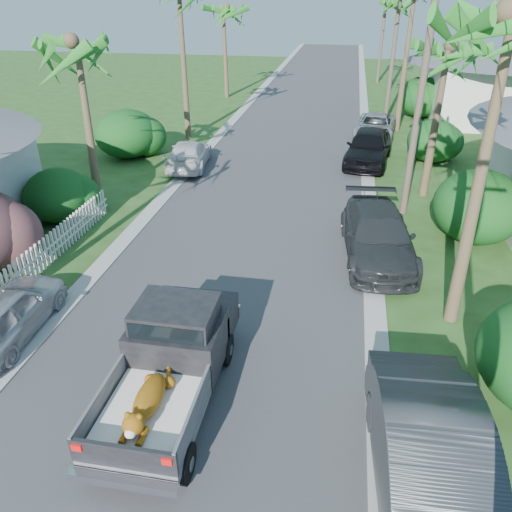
% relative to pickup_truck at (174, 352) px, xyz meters
% --- Properties ---
extents(ground, '(120.00, 120.00, 0.00)m').
position_rel_pickup_truck_xyz_m(ground, '(0.17, -2.01, -1.01)').
color(ground, '#2B481B').
rests_on(ground, ground).
extents(road, '(8.00, 100.00, 0.02)m').
position_rel_pickup_truck_xyz_m(road, '(0.17, 22.99, -1.00)').
color(road, '#38383A').
rests_on(road, ground).
extents(curb_left, '(0.60, 100.00, 0.06)m').
position_rel_pickup_truck_xyz_m(curb_left, '(-4.13, 22.99, -0.98)').
color(curb_left, '#A5A39E').
rests_on(curb_left, ground).
extents(curb_right, '(0.60, 100.00, 0.06)m').
position_rel_pickup_truck_xyz_m(curb_right, '(4.47, 22.99, -0.98)').
color(curb_right, '#A5A39E').
rests_on(curb_right, ground).
extents(pickup_truck, '(1.98, 5.12, 2.06)m').
position_rel_pickup_truck_xyz_m(pickup_truck, '(0.00, 0.00, 0.00)').
color(pickup_truck, black).
rests_on(pickup_truck, ground).
extents(parked_car_rn, '(2.16, 5.28, 1.70)m').
position_rel_pickup_truck_xyz_m(parked_car_rn, '(5.17, -1.91, -0.16)').
color(parked_car_rn, '#303435').
rests_on(parked_car_rn, ground).
extents(parked_car_rm, '(2.65, 5.46, 1.53)m').
position_rel_pickup_truck_xyz_m(parked_car_rm, '(4.58, 7.09, -0.24)').
color(parked_car_rm, '#2B2E30').
rests_on(parked_car_rm, ground).
extents(parked_car_rf, '(2.68, 5.24, 1.71)m').
position_rel_pickup_truck_xyz_m(parked_car_rf, '(4.45, 16.99, -0.16)').
color(parked_car_rf, black).
rests_on(parked_car_rf, ground).
extents(parked_car_rd, '(2.73, 4.93, 1.31)m').
position_rel_pickup_truck_xyz_m(parked_car_rd, '(4.95, 21.95, -0.36)').
color(parked_car_rd, '#B4B6BC').
rests_on(parked_car_rd, ground).
extents(parked_car_ln, '(1.80, 4.08, 1.37)m').
position_rel_pickup_truck_xyz_m(parked_car_ln, '(-4.83, 1.04, -0.33)').
color(parked_car_ln, '#B6B8BE').
rests_on(parked_car_ln, ground).
extents(parked_car_lf, '(2.35, 4.62, 1.29)m').
position_rel_pickup_truck_xyz_m(parked_car_lf, '(-4.20, 14.86, -0.37)').
color(parked_car_lf, silver).
rests_on(parked_car_lf, ground).
extents(palm_l_b, '(4.40, 4.40, 7.40)m').
position_rel_pickup_truck_xyz_m(palm_l_b, '(-6.63, 9.99, 5.14)').
color(palm_l_b, brown).
rests_on(palm_l_b, ground).
extents(palm_l_d, '(4.40, 4.40, 7.70)m').
position_rel_pickup_truck_xyz_m(palm_l_d, '(-6.33, 31.99, 5.43)').
color(palm_l_d, brown).
rests_on(palm_l_d, ground).
extents(palm_r_b, '(4.40, 4.40, 7.20)m').
position_rel_pickup_truck_xyz_m(palm_r_b, '(6.77, 12.99, 4.94)').
color(palm_r_b, brown).
rests_on(palm_r_b, ground).
extents(palm_r_d, '(4.40, 4.40, 8.00)m').
position_rel_pickup_truck_xyz_m(palm_r_d, '(6.67, 37.99, 5.73)').
color(palm_r_d, brown).
rests_on(palm_r_d, ground).
extents(shrub_l_c, '(2.40, 2.64, 2.00)m').
position_rel_pickup_truck_xyz_m(shrub_l_c, '(-7.23, 7.99, -0.01)').
color(shrub_l_c, '#14491C').
rests_on(shrub_l_c, ground).
extents(shrub_l_d, '(3.20, 3.52, 2.40)m').
position_rel_pickup_truck_xyz_m(shrub_l_d, '(-7.83, 15.99, 0.19)').
color(shrub_l_d, '#14491C').
rests_on(shrub_l_d, ground).
extents(shrub_r_b, '(3.00, 3.30, 2.50)m').
position_rel_pickup_truck_xyz_m(shrub_r_b, '(7.97, 8.99, 0.24)').
color(shrub_r_b, '#14491C').
rests_on(shrub_r_b, ground).
extents(shrub_r_c, '(2.60, 2.86, 2.10)m').
position_rel_pickup_truck_xyz_m(shrub_r_c, '(7.67, 17.99, 0.04)').
color(shrub_r_c, '#14491C').
rests_on(shrub_r_c, ground).
extents(shrub_r_d, '(3.20, 3.52, 2.60)m').
position_rel_pickup_truck_xyz_m(shrub_r_d, '(8.17, 27.99, 0.29)').
color(shrub_r_d, '#14491C').
rests_on(shrub_r_d, ground).
extents(picket_fence, '(0.10, 11.00, 1.00)m').
position_rel_pickup_truck_xyz_m(picket_fence, '(-5.83, 3.49, -0.51)').
color(picket_fence, white).
rests_on(picket_fence, ground).
extents(house_right_far, '(9.00, 8.00, 4.60)m').
position_rel_pickup_truck_xyz_m(house_right_far, '(13.17, 27.99, 1.11)').
color(house_right_far, silver).
rests_on(house_right_far, ground).
extents(utility_pole_b, '(1.60, 0.26, 9.00)m').
position_rel_pickup_truck_xyz_m(utility_pole_b, '(5.77, 10.99, 3.59)').
color(utility_pole_b, brown).
rests_on(utility_pole_b, ground).
extents(utility_pole_c, '(1.60, 0.26, 9.00)m').
position_rel_pickup_truck_xyz_m(utility_pole_c, '(5.77, 25.99, 3.59)').
color(utility_pole_c, brown).
rests_on(utility_pole_c, ground).
extents(utility_pole_d, '(1.60, 0.26, 9.00)m').
position_rel_pickup_truck_xyz_m(utility_pole_d, '(5.77, 40.99, 3.59)').
color(utility_pole_d, brown).
rests_on(utility_pole_d, ground).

